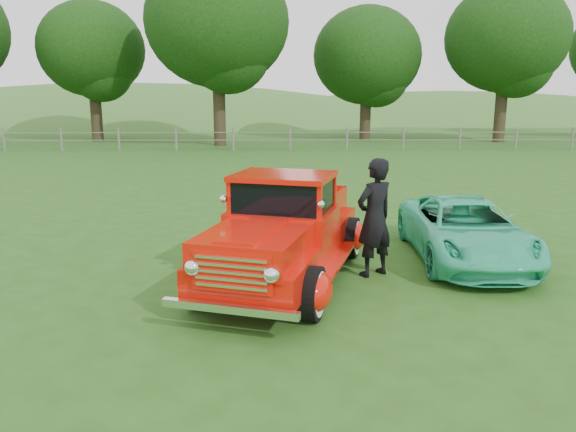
{
  "coord_description": "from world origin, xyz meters",
  "views": [
    {
      "loc": [
        -0.58,
        -7.72,
        3.05
      ],
      "look_at": [
        -0.44,
        1.2,
        1.06
      ],
      "focal_mm": 35.0,
      "sensor_mm": 36.0,
      "label": 1
    }
  ],
  "objects_px": {
    "tree_near_west": "(217,22)",
    "tree_mid_east": "(506,38)",
    "teal_sedan": "(465,230)",
    "tree_mid_west": "(92,49)",
    "tree_near_east": "(367,56)",
    "man": "(374,218)",
    "red_pickup": "(285,233)"
  },
  "relations": [
    {
      "from": "tree_mid_east",
      "to": "tree_near_west",
      "type": "bearing_deg",
      "value": -173.29
    },
    {
      "from": "teal_sedan",
      "to": "tree_mid_west",
      "type": "bearing_deg",
      "value": 121.48
    },
    {
      "from": "tree_mid_west",
      "to": "tree_near_east",
      "type": "relative_size",
      "value": 1.02
    },
    {
      "from": "red_pickup",
      "to": "teal_sedan",
      "type": "distance_m",
      "value": 3.51
    },
    {
      "from": "tree_mid_west",
      "to": "teal_sedan",
      "type": "height_order",
      "value": "tree_mid_west"
    },
    {
      "from": "red_pickup",
      "to": "tree_mid_west",
      "type": "bearing_deg",
      "value": 130.11
    },
    {
      "from": "tree_near_west",
      "to": "tree_mid_east",
      "type": "height_order",
      "value": "tree_near_west"
    },
    {
      "from": "tree_near_east",
      "to": "teal_sedan",
      "type": "relative_size",
      "value": 2.07
    },
    {
      "from": "tree_near_east",
      "to": "man",
      "type": "relative_size",
      "value": 4.18
    },
    {
      "from": "tree_mid_east",
      "to": "red_pickup",
      "type": "bearing_deg",
      "value": -117.54
    },
    {
      "from": "red_pickup",
      "to": "teal_sedan",
      "type": "height_order",
      "value": "red_pickup"
    },
    {
      "from": "tree_mid_west",
      "to": "tree_near_east",
      "type": "xyz_separation_m",
      "value": [
        17.0,
        1.0,
        -0.3
      ]
    },
    {
      "from": "tree_near_east",
      "to": "red_pickup",
      "type": "relative_size",
      "value": 1.58
    },
    {
      "from": "man",
      "to": "tree_mid_west",
      "type": "bearing_deg",
      "value": -97.75
    },
    {
      "from": "red_pickup",
      "to": "teal_sedan",
      "type": "xyz_separation_m",
      "value": [
        3.33,
        1.08,
        -0.24
      ]
    },
    {
      "from": "tree_mid_west",
      "to": "red_pickup",
      "type": "relative_size",
      "value": 1.6
    },
    {
      "from": "tree_near_east",
      "to": "man",
      "type": "bearing_deg",
      "value": -98.22
    },
    {
      "from": "tree_mid_west",
      "to": "teal_sedan",
      "type": "relative_size",
      "value": 2.1
    },
    {
      "from": "tree_near_east",
      "to": "man",
      "type": "distance_m",
      "value": 28.26
    },
    {
      "from": "tree_mid_east",
      "to": "tree_mid_west",
      "type": "bearing_deg",
      "value": 177.71
    },
    {
      "from": "tree_near_west",
      "to": "tree_near_east",
      "type": "distance_m",
      "value": 9.97
    },
    {
      "from": "tree_mid_west",
      "to": "tree_mid_east",
      "type": "distance_m",
      "value": 25.03
    },
    {
      "from": "tree_near_east",
      "to": "teal_sedan",
      "type": "distance_m",
      "value": 27.29
    },
    {
      "from": "tree_mid_west",
      "to": "tree_near_west",
      "type": "distance_m",
      "value": 8.63
    },
    {
      "from": "tree_near_east",
      "to": "red_pickup",
      "type": "height_order",
      "value": "tree_near_east"
    },
    {
      "from": "tree_mid_west",
      "to": "teal_sedan",
      "type": "bearing_deg",
      "value": -60.09
    },
    {
      "from": "tree_near_west",
      "to": "man",
      "type": "bearing_deg",
      "value": -78.05
    },
    {
      "from": "tree_near_west",
      "to": "teal_sedan",
      "type": "bearing_deg",
      "value": -73.3
    },
    {
      "from": "tree_near_east",
      "to": "man",
      "type": "xyz_separation_m",
      "value": [
        -3.99,
        -27.66,
        -4.25
      ]
    },
    {
      "from": "tree_near_east",
      "to": "tree_near_west",
      "type": "bearing_deg",
      "value": -156.04
    },
    {
      "from": "teal_sedan",
      "to": "man",
      "type": "relative_size",
      "value": 2.02
    },
    {
      "from": "teal_sedan",
      "to": "tree_mid_east",
      "type": "bearing_deg",
      "value": 69.29
    }
  ]
}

